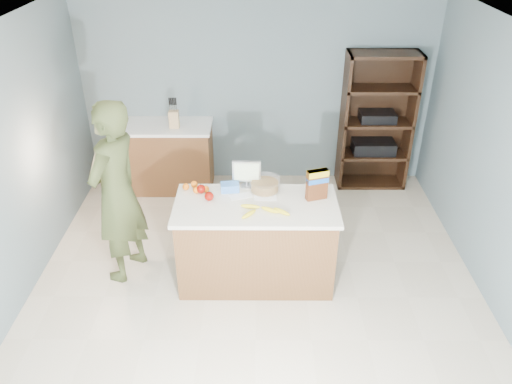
{
  "coord_description": "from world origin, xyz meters",
  "views": [
    {
      "loc": [
        0.02,
        -3.71,
        3.4
      ],
      "look_at": [
        0.0,
        0.35,
        1.0
      ],
      "focal_mm": 35.0,
      "sensor_mm": 36.0,
      "label": 1
    }
  ],
  "objects_px": {
    "counter_peninsula": "(256,245)",
    "tv": "(247,172)",
    "person": "(117,194)",
    "cereal_box": "(317,182)",
    "shelving_unit": "(375,123)"
  },
  "relations": [
    {
      "from": "shelving_unit",
      "to": "person",
      "type": "bearing_deg",
      "value": -146.21
    },
    {
      "from": "person",
      "to": "tv",
      "type": "distance_m",
      "value": 1.27
    },
    {
      "from": "counter_peninsula",
      "to": "person",
      "type": "height_order",
      "value": "person"
    },
    {
      "from": "shelving_unit",
      "to": "tv",
      "type": "distance_m",
      "value": 2.39
    },
    {
      "from": "cereal_box",
      "to": "person",
      "type": "bearing_deg",
      "value": 179.59
    },
    {
      "from": "shelving_unit",
      "to": "tv",
      "type": "relative_size",
      "value": 6.38
    },
    {
      "from": "counter_peninsula",
      "to": "cereal_box",
      "type": "height_order",
      "value": "cereal_box"
    },
    {
      "from": "person",
      "to": "cereal_box",
      "type": "bearing_deg",
      "value": 110.21
    },
    {
      "from": "counter_peninsula",
      "to": "tv",
      "type": "distance_m",
      "value": 0.73
    },
    {
      "from": "counter_peninsula",
      "to": "person",
      "type": "xyz_separation_m",
      "value": [
        -1.34,
        0.11,
        0.53
      ]
    },
    {
      "from": "tv",
      "to": "person",
      "type": "bearing_deg",
      "value": -170.04
    },
    {
      "from": "counter_peninsula",
      "to": "tv",
      "type": "relative_size",
      "value": 5.53
    },
    {
      "from": "shelving_unit",
      "to": "person",
      "type": "relative_size",
      "value": 0.95
    },
    {
      "from": "cereal_box",
      "to": "counter_peninsula",
      "type": "bearing_deg",
      "value": -170.35
    },
    {
      "from": "shelving_unit",
      "to": "tv",
      "type": "xyz_separation_m",
      "value": [
        -1.64,
        -1.72,
        0.19
      ]
    }
  ]
}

